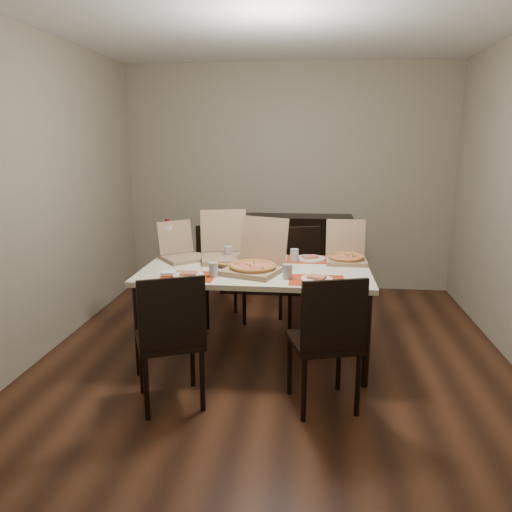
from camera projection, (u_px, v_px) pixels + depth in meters
name	position (u px, v px, depth m)	size (l,w,h in m)	color
ground	(274.00, 354.00, 4.19)	(3.80, 4.00, 0.02)	#472615
room_walls	(280.00, 142.00, 4.21)	(3.84, 4.02, 2.62)	gray
sideboard	(286.00, 254.00, 5.81)	(1.50, 0.40, 0.90)	black
dining_table	(256.00, 276.00, 4.00)	(1.80, 1.00, 0.75)	beige
chair_near_left	(171.00, 335.00, 3.24)	(0.55, 0.55, 0.93)	black
chair_near_right	(327.00, 338.00, 3.21)	(0.52, 0.52, 0.93)	black
chair_far_left	(220.00, 269.00, 4.91)	(0.55, 0.55, 0.93)	black
chair_far_right	(302.00, 272.00, 4.79)	(0.53, 0.53, 0.93)	black
setting_near_left	(193.00, 274.00, 3.74)	(0.45, 0.30, 0.11)	red
setting_near_right	(308.00, 277.00, 3.64)	(0.48, 0.30, 0.11)	red
setting_far_left	(213.00, 256.00, 4.32)	(0.46, 0.30, 0.11)	red
setting_far_right	(306.00, 258.00, 4.24)	(0.46, 0.30, 0.11)	red
napkin_loose	(274.00, 270.00, 3.88)	(0.12, 0.11, 0.02)	white
pizza_box_center	(255.00, 264.00, 3.85)	(0.53, 0.55, 0.40)	#927354
pizza_box_right	(346.00, 255.00, 4.19)	(0.33, 0.37, 0.33)	#927354
pizza_box_left	(181.00, 253.00, 4.27)	(0.46, 0.47, 0.31)	#927354
pizza_box_extra	(225.00, 252.00, 4.26)	(0.49, 0.52, 0.40)	#927354
faina_plate	(230.00, 264.00, 4.07)	(0.28, 0.28, 0.03)	black
dip_bowl	(269.00, 263.00, 4.09)	(0.13, 0.13, 0.03)	white
soda_bottle	(168.00, 240.00, 4.37)	(0.11, 0.11, 0.33)	silver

